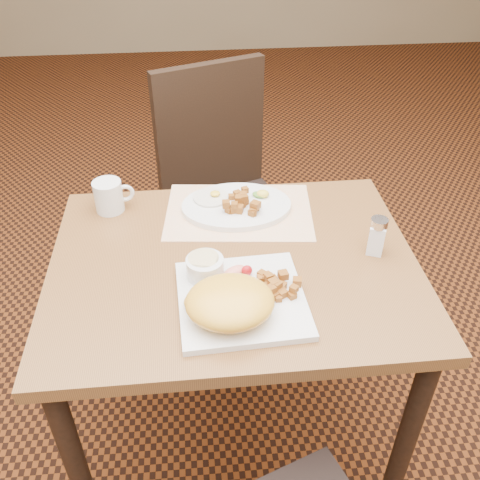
% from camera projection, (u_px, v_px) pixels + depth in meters
% --- Properties ---
extents(ground, '(8.00, 8.00, 0.00)m').
position_uv_depth(ground, '(235.00, 436.00, 1.77)').
color(ground, black).
rests_on(ground, ground).
extents(table, '(0.90, 0.70, 0.75)m').
position_uv_depth(table, '(234.00, 294.00, 1.38)').
color(table, brown).
rests_on(table, ground).
extents(chair_far, '(0.55, 0.55, 0.97)m').
position_uv_depth(chair_far, '(224.00, 187.00, 1.99)').
color(chair_far, black).
rests_on(chair_far, ground).
extents(placemat, '(0.43, 0.32, 0.00)m').
position_uv_depth(placemat, '(239.00, 211.00, 1.48)').
color(placemat, white).
rests_on(placemat, table).
extents(plate_square, '(0.29, 0.29, 0.02)m').
position_uv_depth(plate_square, '(242.00, 299.00, 1.19)').
color(plate_square, silver).
rests_on(plate_square, table).
extents(plate_oval, '(0.31, 0.23, 0.02)m').
position_uv_depth(plate_oval, '(236.00, 206.00, 1.49)').
color(plate_oval, silver).
rests_on(plate_oval, placemat).
extents(hollandaise_mound, '(0.19, 0.17, 0.07)m').
position_uv_depth(hollandaise_mound, '(229.00, 302.00, 1.13)').
color(hollandaise_mound, yellow).
rests_on(hollandaise_mound, plate_square).
extents(ramekin, '(0.09, 0.09, 0.05)m').
position_uv_depth(ramekin, '(205.00, 267.00, 1.23)').
color(ramekin, silver).
rests_on(ramekin, plate_square).
extents(garnish_sq, '(0.08, 0.06, 0.03)m').
position_uv_depth(garnish_sq, '(238.00, 271.00, 1.24)').
color(garnish_sq, '#387223').
rests_on(garnish_sq, plate_square).
extents(fried_egg, '(0.10, 0.10, 0.02)m').
position_uv_depth(fried_egg, '(211.00, 197.00, 1.50)').
color(fried_egg, white).
rests_on(fried_egg, plate_oval).
extents(garnish_ov, '(0.05, 0.04, 0.02)m').
position_uv_depth(garnish_ov, '(261.00, 194.00, 1.51)').
color(garnish_ov, '#387223').
rests_on(garnish_ov, plate_oval).
extents(salt_shaker, '(0.05, 0.05, 0.10)m').
position_uv_depth(salt_shaker, '(377.00, 235.00, 1.31)').
color(salt_shaker, white).
rests_on(salt_shaker, table).
extents(coffee_mug, '(0.11, 0.08, 0.09)m').
position_uv_depth(coffee_mug, '(109.00, 196.00, 1.47)').
color(coffee_mug, silver).
rests_on(coffee_mug, table).
extents(home_fries_sq, '(0.11, 0.10, 0.03)m').
position_uv_depth(home_fries_sq, '(275.00, 285.00, 1.20)').
color(home_fries_sq, '#9D5919').
rests_on(home_fries_sq, plate_square).
extents(home_fries_ov, '(0.10, 0.12, 0.04)m').
position_uv_depth(home_fries_ov, '(242.00, 203.00, 1.46)').
color(home_fries_ov, '#9D5919').
rests_on(home_fries_ov, plate_oval).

